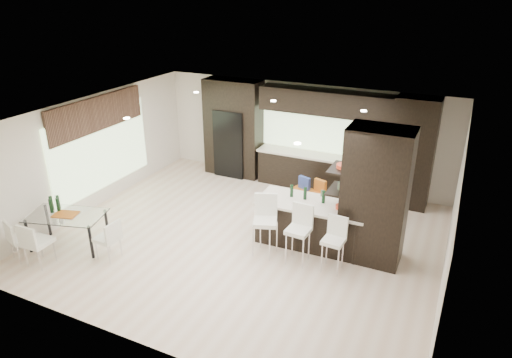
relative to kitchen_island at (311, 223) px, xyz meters
The scene contains 22 objects.
ground 1.50m from the kitchen_island, 162.99° to the right, with size 8.00×8.00×0.00m, color beige.
back_wall 3.48m from the kitchen_island, 113.84° to the left, with size 8.00×0.02×2.70m, color white.
left_wall 5.45m from the kitchen_island, behind, with size 0.02×7.00×2.70m, color white.
right_wall 2.81m from the kitchen_island, ahead, with size 0.02×7.00×2.70m, color white.
ceiling 2.65m from the kitchen_island, 162.99° to the right, with size 8.00×7.00×0.02m, color white.
window_left 5.40m from the kitchen_island, behind, with size 0.04×3.20×1.90m, color #B2D199.
window_back 3.32m from the kitchen_island, 104.06° to the left, with size 3.40×0.04×1.20m, color #B2D199.
stone_accent 5.59m from the kitchen_island, behind, with size 0.08×3.00×0.80m, color brown.
ceiling_spots 2.60m from the kitchen_island, behind, with size 4.00×3.00×0.02m, color white.
back_cabinetry 3.02m from the kitchen_island, 107.39° to the left, with size 6.80×0.68×2.70m, color black.
refrigerator 4.26m from the kitchen_island, 140.35° to the left, with size 0.90×0.68×1.90m, color black.
partition_column 1.52m from the kitchen_island, ahead, with size 1.20×0.80×2.70m, color black.
kitchen_island is the anchor object (origin of this frame).
stool_left 1.07m from the kitchen_island, 130.51° to the right, with size 0.45×0.45×1.02m, color white.
stool_mid 0.80m from the kitchen_island, 90.00° to the right, with size 0.43×0.43×0.97m, color white.
stool_right 1.05m from the kitchen_island, 48.39° to the right, with size 0.39×0.39×0.88m, color white.
bench 1.55m from the kitchen_island, 107.80° to the left, with size 1.16×0.45×0.45m, color black.
floor_vase 0.41m from the kitchen_island, 77.40° to the left, with size 0.39×0.39×1.07m, color #44533A, non-canonical shape.
dining_table 5.04m from the kitchen_island, 153.33° to the right, with size 1.52×0.85×0.73m, color white.
chair_near 5.41m from the kitchen_island, 146.31° to the right, with size 0.46×0.46×0.86m, color white.
chair_far 5.80m from the kitchen_island, 149.06° to the right, with size 0.43×0.43×0.79m, color white.
chair_end 4.13m from the kitchen_island, 146.78° to the right, with size 0.42×0.42×0.77m, color white.
Camera 1 is at (3.88, -7.63, 5.08)m, focal length 32.00 mm.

